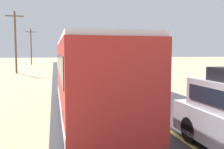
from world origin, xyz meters
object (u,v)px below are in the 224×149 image
(power_pole_mid, at_px, (15,40))
(power_pole_far, at_px, (31,46))
(car_far, at_px, (63,62))
(livestock_truck, at_px, (97,60))
(bus, at_px, (90,75))

(power_pole_mid, height_order, power_pole_far, power_pole_mid)
(car_far, distance_m, power_pole_mid, 10.85)
(livestock_truck, height_order, power_pole_mid, power_pole_mid)
(livestock_truck, height_order, car_far, livestock_truck)
(bus, height_order, power_pole_mid, power_pole_mid)
(livestock_truck, xyz_separation_m, bus, (-3.71, -19.25, -0.04))
(power_pole_mid, bearing_deg, livestock_truck, -23.32)
(car_far, bearing_deg, power_pole_far, 113.56)
(power_pole_far, bearing_deg, bus, -82.35)
(car_far, height_order, power_pole_far, power_pole_far)
(bus, bearing_deg, car_far, 89.91)
(bus, relative_size, power_pole_mid, 1.26)
(bus, height_order, car_far, bus)
(livestock_truck, height_order, bus, bus)
(livestock_truck, relative_size, power_pole_far, 1.26)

